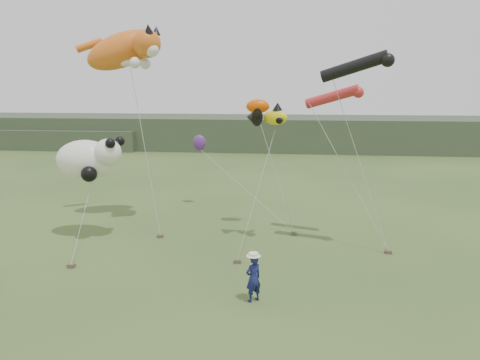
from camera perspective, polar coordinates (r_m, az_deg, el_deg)
name	(u,v)px	position (r m, az deg, el deg)	size (l,w,h in m)	color
ground	(236,299)	(17.94, -0.45, -14.30)	(120.00, 120.00, 0.00)	#385123
headland	(256,133)	(61.25, 1.98, 5.76)	(90.00, 13.00, 4.00)	#2D3D28
festival_attendant	(253,278)	(17.44, 1.64, -11.89)	(0.65, 0.43, 1.78)	#151A50
sandbag_anchors	(233,249)	(22.84, -0.90, -8.37)	(14.42, 6.02, 0.16)	brown
cat_kite	(127,49)	(27.73, -13.57, 15.24)	(5.48, 3.22, 3.21)	#D56119
fish_kite	(267,117)	(23.11, 3.28, 7.70)	(2.44, 1.62, 1.18)	yellow
tube_kites	(350,79)	(23.19, 13.27, 11.93)	(3.89, 3.31, 2.74)	black
panda_kite	(89,159)	(25.25, -17.93, 2.45)	(3.61, 2.34, 2.25)	white
misc_kites	(230,124)	(27.66, -1.20, 6.90)	(5.27, 5.29, 3.45)	#DE4900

